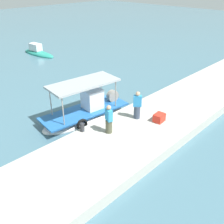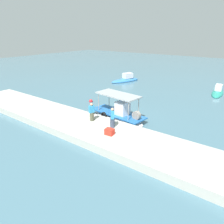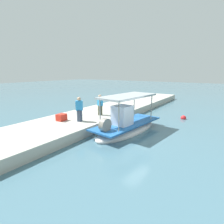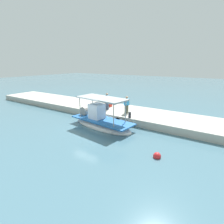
{
  "view_description": "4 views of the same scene",
  "coord_description": "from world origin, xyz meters",
  "views": [
    {
      "loc": [
        -9.93,
        -11.84,
        8.26
      ],
      "look_at": [
        -0.68,
        -2.72,
        1.27
      ],
      "focal_mm": 41.27,
      "sensor_mm": 36.0,
      "label": 1
    },
    {
      "loc": [
        10.03,
        -16.14,
        8.03
      ],
      "look_at": [
        -0.63,
        -1.75,
        1.16
      ],
      "focal_mm": 33.7,
      "sensor_mm": 36.0,
      "label": 2
    },
    {
      "loc": [
        9.81,
        5.42,
        4.1
      ],
      "look_at": [
        -1.67,
        -2.3,
        1.01
      ],
      "focal_mm": 29.56,
      "sensor_mm": 36.0,
      "label": 3
    },
    {
      "loc": [
        -9.4,
        10.95,
        5.27
      ],
      "look_at": [
        -0.78,
        -2.17,
        0.89
      ],
      "focal_mm": 28.33,
      "sensor_mm": 36.0,
      "label": 4
    }
  ],
  "objects": [
    {
      "name": "ground_plane",
      "position": [
        0.0,
        0.0,
        0.0
      ],
      "size": [
        120.0,
        120.0,
        0.0
      ],
      "primitive_type": "plane",
      "color": "#466C7C"
    },
    {
      "name": "dock_quay",
      "position": [
        0.0,
        -4.28,
        0.32
      ],
      "size": [
        36.0,
        4.54,
        0.63
      ],
      "primitive_type": "cube",
      "color": "#B6B3A7",
      "rests_on": "ground_plane"
    },
    {
      "name": "main_fishing_boat",
      "position": [
        -0.78,
        -0.51,
        0.44
      ],
      "size": [
        6.12,
        2.65,
        2.87
      ],
      "color": "white",
      "rests_on": "ground_plane"
    },
    {
      "name": "fisherman_near_bollard",
      "position": [
        0.68,
        -3.46,
        1.41
      ],
      "size": [
        0.54,
        0.54,
        1.71
      ],
      "color": "#3A465A",
      "rests_on": "dock_quay"
    },
    {
      "name": "fisherman_by_crate",
      "position": [
        -1.62,
        -3.41,
        1.38
      ],
      "size": [
        0.46,
        0.52,
        1.64
      ],
      "color": "#4F513D",
      "rests_on": "dock_quay"
    },
    {
      "name": "mooring_bollard",
      "position": [
        -2.56,
        -2.29,
        0.88
      ],
      "size": [
        0.24,
        0.24,
        0.49
      ],
      "primitive_type": "cylinder",
      "color": "#2D2D33",
      "rests_on": "dock_quay"
    },
    {
      "name": "cargo_crate",
      "position": [
        1.28,
        -4.65,
        0.87
      ],
      "size": [
        0.69,
        0.58,
        0.48
      ],
      "primitive_type": "cube",
      "rotation": [
        0.0,
        0.0,
        0.09
      ],
      "color": "red",
      "rests_on": "dock_quay"
    },
    {
      "name": "marker_buoy",
      "position": [
        -6.57,
        1.92,
        0.09
      ],
      "size": [
        0.45,
        0.45,
        0.45
      ],
      "color": "red",
      "rests_on": "ground_plane"
    }
  ]
}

